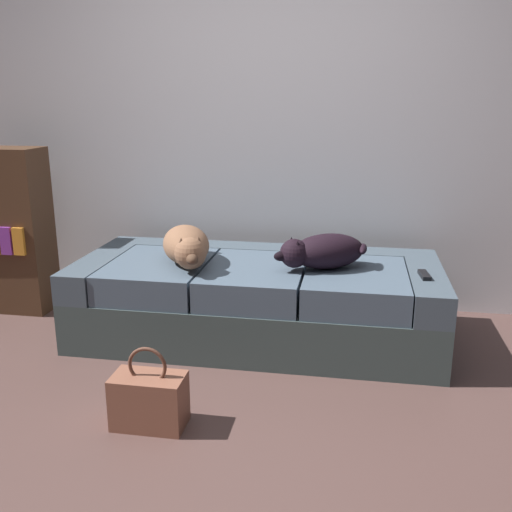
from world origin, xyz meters
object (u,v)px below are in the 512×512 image
at_px(handbag, 149,400).
at_px(bookshelf, 6,230).
at_px(tv_remote, 424,275).
at_px(dog_dark, 322,251).
at_px(couch, 257,300).
at_px(dog_tan, 187,246).

bearing_deg(handbag, bookshelf, 138.99).
bearing_deg(tv_remote, handbag, -149.39).
xyz_separation_m(dog_dark, handbag, (-0.69, -0.99, -0.45)).
bearing_deg(couch, dog_tan, -164.19).
height_order(dog_dark, handbag, dog_dark).
bearing_deg(bookshelf, tv_remote, -6.94).
relative_size(couch, bookshelf, 1.94).
height_order(handbag, bookshelf, bookshelf).
distance_m(dog_tan, handbag, 1.06).
bearing_deg(couch, tv_remote, -8.07).
bearing_deg(handbag, dog_dark, 55.22).
distance_m(dog_dark, tv_remote, 0.57).
bearing_deg(dog_dark, dog_tan, -176.89).
relative_size(dog_dark, tv_remote, 3.66).
relative_size(tv_remote, handbag, 0.40).
xyz_separation_m(dog_tan, dog_dark, (0.78, 0.04, -0.01)).
height_order(dog_tan, handbag, dog_tan).
height_order(couch, tv_remote, tv_remote).
xyz_separation_m(dog_dark, tv_remote, (0.56, -0.06, -0.09)).
bearing_deg(couch, dog_dark, -10.34).
xyz_separation_m(handbag, bookshelf, (-1.44, 1.25, 0.42)).
xyz_separation_m(couch, handbag, (-0.30, -1.06, -0.11)).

